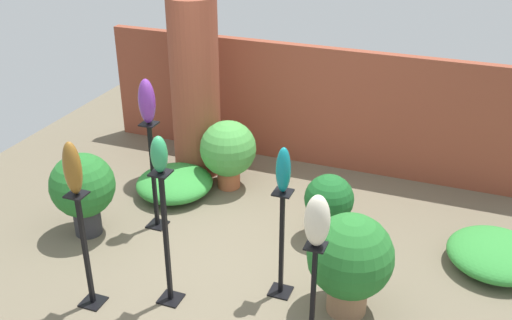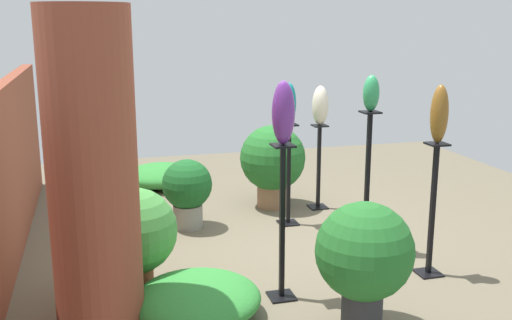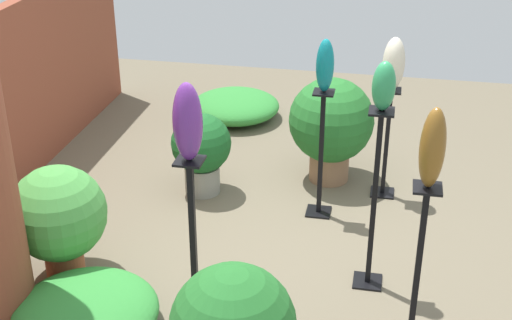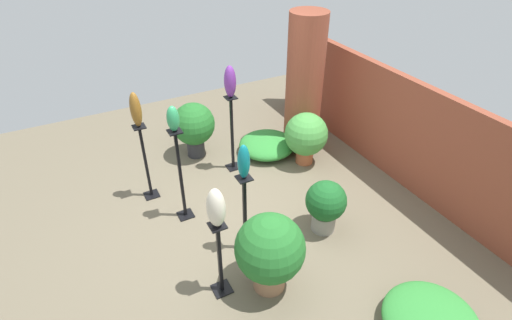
{
  "view_description": "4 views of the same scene",
  "coord_description": "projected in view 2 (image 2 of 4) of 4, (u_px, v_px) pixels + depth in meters",
  "views": [
    {
      "loc": [
        1.84,
        -4.48,
        3.57
      ],
      "look_at": [
        -0.02,
        0.36,
        0.95
      ],
      "focal_mm": 42.0,
      "sensor_mm": 36.0,
      "label": 1
    },
    {
      "loc": [
        -5.18,
        1.58,
        2.09
      ],
      "look_at": [
        -0.04,
        0.17,
        0.84
      ],
      "focal_mm": 42.0,
      "sensor_mm": 36.0,
      "label": 2
    },
    {
      "loc": [
        -4.59,
        -0.81,
        2.98
      ],
      "look_at": [
        -0.05,
        0.1,
        0.7
      ],
      "focal_mm": 50.0,
      "sensor_mm": 36.0,
      "label": 3
    },
    {
      "loc": [
        3.59,
        -1.8,
        3.62
      ],
      "look_at": [
        -0.16,
        0.16,
        0.75
      ],
      "focal_mm": 28.0,
      "sensor_mm": 36.0,
      "label": 4
    }
  ],
  "objects": [
    {
      "name": "ground_plane",
      "position": [
        272.0,
        243.0,
        5.75
      ],
      "size": [
        8.0,
        8.0,
        0.0
      ],
      "primitive_type": "plane",
      "color": "#6B604C"
    },
    {
      "name": "brick_wall_back",
      "position": [
        3.0,
        182.0,
        4.97
      ],
      "size": [
        5.6,
        0.12,
        1.55
      ],
      "primitive_type": "cube",
      "color": "brown",
      "rests_on": "ground"
    },
    {
      "name": "brick_pillar",
      "position": [
        93.0,
        177.0,
        3.88
      ],
      "size": [
        0.59,
        0.59,
        2.19
      ],
      "primitive_type": "cylinder",
      "color": "brown",
      "rests_on": "ground"
    },
    {
      "name": "pedestal_teal",
      "position": [
        288.0,
        179.0,
        6.18
      ],
      "size": [
        0.2,
        0.2,
        1.06
      ],
      "color": "black",
      "rests_on": "ground"
    },
    {
      "name": "pedestal_jade",
      "position": [
        367.0,
        188.0,
        5.43
      ],
      "size": [
        0.2,
        0.2,
        1.3
      ],
      "color": "black",
      "rests_on": "ground"
    },
    {
      "name": "pedestal_violet",
      "position": [
        282.0,
        229.0,
        4.5
      ],
      "size": [
        0.2,
        0.2,
        1.21
      ],
      "color": "black",
      "rests_on": "ground"
    },
    {
      "name": "pedestal_bronze",
      "position": [
        432.0,
        216.0,
        4.93
      ],
      "size": [
        0.2,
        0.2,
        1.13
      ],
      "color": "black",
      "rests_on": "ground"
    },
    {
      "name": "pedestal_ivory",
      "position": [
        319.0,
        171.0,
        6.73
      ],
      "size": [
        0.2,
        0.2,
        0.96
      ],
      "color": "black",
      "rests_on": "ground"
    },
    {
      "name": "art_vase_teal",
      "position": [
        289.0,
        104.0,
        6.0
      ],
      "size": [
        0.13,
        0.14,
        0.41
      ],
      "primitive_type": "ellipsoid",
      "color": "#0F727A",
      "rests_on": "pedestal_teal"
    },
    {
      "name": "art_vase_jade",
      "position": [
        371.0,
        93.0,
        5.23
      ],
      "size": [
        0.14,
        0.15,
        0.32
      ],
      "primitive_type": "ellipsoid",
      "color": "#2D9356",
      "rests_on": "pedestal_jade"
    },
    {
      "name": "art_vase_violet",
      "position": [
        283.0,
        113.0,
        4.3
      ],
      "size": [
        0.17,
        0.17,
        0.46
      ],
      "primitive_type": "ellipsoid",
      "color": "#6B2D8C",
      "rests_on": "pedestal_violet"
    },
    {
      "name": "art_vase_bronze",
      "position": [
        439.0,
        114.0,
        4.74
      ],
      "size": [
        0.15,
        0.14,
        0.47
      ],
      "primitive_type": "ellipsoid",
      "color": "brown",
      "rests_on": "pedestal_bronze"
    },
    {
      "name": "art_vase_ivory",
      "position": [
        320.0,
        105.0,
        6.56
      ],
      "size": [
        0.2,
        0.18,
        0.43
      ],
      "primitive_type": "ellipsoid",
      "color": "beige",
      "rests_on": "pedestal_ivory"
    },
    {
      "name": "potted_plant_back_center",
      "position": [
        134.0,
        233.0,
        4.6
      ],
      "size": [
        0.67,
        0.67,
        0.85
      ],
      "color": "#B25B38",
      "rests_on": "ground"
    },
    {
      "name": "potted_plant_front_right",
      "position": [
        187.0,
        189.0,
        6.08
      ],
      "size": [
        0.51,
        0.51,
        0.72
      ],
      "color": "gray",
      "rests_on": "ground"
    },
    {
      "name": "potted_plant_mid_right",
      "position": [
        364.0,
        255.0,
        4.02
      ],
      "size": [
        0.67,
        0.67,
        0.91
      ],
      "color": "#2D2D33",
      "rests_on": "ground"
    },
    {
      "name": "potted_plant_walkway_edge",
      "position": [
        273.0,
        161.0,
        6.75
      ],
      "size": [
        0.74,
        0.74,
        0.94
      ],
      "color": "#936B4C",
      "rests_on": "ground"
    },
    {
      "name": "foliage_bed_east",
      "position": [
        161.0,
        175.0,
        7.68
      ],
      "size": [
        0.93,
        0.94,
        0.28
      ],
      "primitive_type": "ellipsoid",
      "color": "#338C38",
      "rests_on": "ground"
    },
    {
      "name": "foliage_bed_west",
      "position": [
        197.0,
        299.0,
        4.28
      ],
      "size": [
        0.9,
        0.92,
        0.29
      ],
      "primitive_type": "ellipsoid",
      "color": "#338C38",
      "rests_on": "ground"
    }
  ]
}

